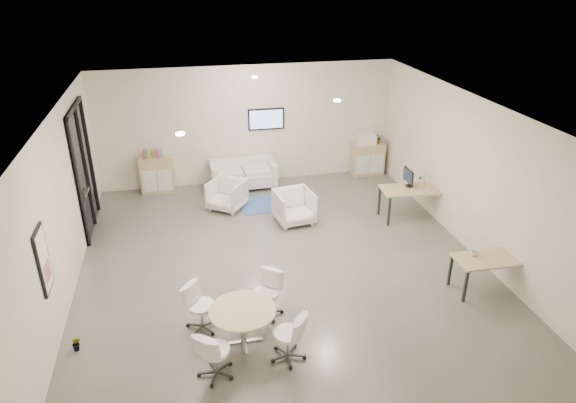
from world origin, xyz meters
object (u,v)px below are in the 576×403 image
(loveseat, at_px, (243,175))
(desk_front, at_px, (490,261))
(sideboard_right, at_px, (367,159))
(desk_rear, at_px, (411,192))
(armchair_right, at_px, (294,205))
(sideboard_left, at_px, (157,175))
(round_table, at_px, (243,314))
(armchair_left, at_px, (227,193))

(loveseat, relative_size, desk_front, 1.34)
(sideboard_right, height_order, desk_rear, sideboard_right)
(desk_rear, bearing_deg, loveseat, 148.58)
(sideboard_right, distance_m, armchair_right, 3.73)
(sideboard_right, bearing_deg, desk_front, -88.60)
(sideboard_left, relative_size, armchair_right, 1.11)
(sideboard_left, distance_m, loveseat, 2.27)
(sideboard_right, relative_size, round_table, 0.86)
(loveseat, bearing_deg, armchair_right, -71.04)
(loveseat, distance_m, desk_front, 6.91)
(sideboard_right, distance_m, desk_rear, 2.88)
(sideboard_left, bearing_deg, desk_front, -44.65)
(desk_front, bearing_deg, sideboard_left, 136.58)
(loveseat, height_order, desk_rear, loveseat)
(sideboard_right, height_order, round_table, sideboard_right)
(sideboard_left, height_order, armchair_left, sideboard_left)
(sideboard_left, bearing_deg, sideboard_right, 0.01)
(desk_front, xyz_separation_m, round_table, (-4.64, -0.52, -0.05))
(sideboard_left, xyz_separation_m, round_table, (1.40, -6.49, 0.08))
(desk_rear, xyz_separation_m, round_table, (-4.51, -3.61, -0.11))
(sideboard_left, relative_size, loveseat, 0.55)
(armchair_left, distance_m, round_table, 5.05)
(loveseat, bearing_deg, round_table, -99.64)
(loveseat, distance_m, armchair_left, 1.39)
(armchair_left, height_order, armchair_right, armchair_right)
(armchair_left, distance_m, desk_front, 6.28)
(desk_front, height_order, round_table, desk_front)
(armchair_left, height_order, desk_front, armchair_left)
(round_table, bearing_deg, sideboard_right, 55.30)
(armchair_right, distance_m, desk_front, 4.50)
(sideboard_right, xyz_separation_m, loveseat, (-3.64, -0.19, -0.10))
(armchair_right, xyz_separation_m, desk_front, (2.89, -3.44, 0.17))
(loveseat, xyz_separation_m, armchair_right, (0.89, -2.34, 0.08))
(armchair_left, xyz_separation_m, round_table, (-0.28, -5.04, 0.15))
(sideboard_left, bearing_deg, desk_rear, -25.93)
(sideboard_left, height_order, desk_front, sideboard_left)
(loveseat, bearing_deg, desk_front, -58.68)
(sideboard_left, distance_m, armchair_right, 4.04)
(desk_front, relative_size, round_table, 1.23)
(desk_rear, bearing_deg, sideboard_right, 95.22)
(round_table, bearing_deg, armchair_right, 66.18)
(sideboard_right, relative_size, loveseat, 0.52)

